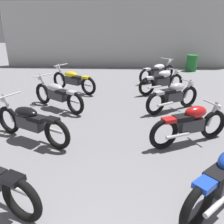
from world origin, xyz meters
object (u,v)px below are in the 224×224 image
object	(u,v)px
motorcycle_left_row_4	(73,80)
oil_drum	(192,63)
motorcycle_right_row_2	(191,124)
motorcycle_right_row_5	(157,72)
motorcycle_right_row_4	(162,81)
motorcycle_left_row_3	(57,94)
motorcycle_left_row_2	(30,122)
motorcycle_right_row_3	(173,96)

from	to	relation	value
motorcycle_left_row_4	oil_drum	world-z (taller)	motorcycle_left_row_4
motorcycle_right_row_2	motorcycle_right_row_5	distance (m)	5.56
motorcycle_left_row_4	motorcycle_right_row_4	world-z (taller)	motorcycle_left_row_4
motorcycle_left_row_4	motorcycle_right_row_4	xyz separation A→B (m)	(3.32, -0.07, 0.01)
motorcycle_left_row_3	motorcycle_right_row_2	size ratio (longest dim) A/B	0.99
motorcycle_left_row_2	oil_drum	distance (m)	9.92
motorcycle_left_row_3	motorcycle_right_row_4	bearing A→B (deg)	27.58
motorcycle_left_row_2	motorcycle_right_row_3	world-z (taller)	motorcycle_left_row_2
motorcycle_right_row_3	motorcycle_right_row_4	xyz separation A→B (m)	(-0.06, 1.80, 0.00)
motorcycle_right_row_2	motorcycle_right_row_5	xyz separation A→B (m)	(0.07, 5.56, -0.01)
motorcycle_right_row_2	motorcycle_right_row_3	bearing A→B (deg)	88.96
motorcycle_left_row_4	motorcycle_right_row_2	world-z (taller)	motorcycle_left_row_4
motorcycle_right_row_3	motorcycle_right_row_5	xyz separation A→B (m)	(0.03, 3.60, -0.01)
motorcycle_right_row_4	oil_drum	xyz separation A→B (m)	(2.27, 4.30, -0.03)
motorcycle_right_row_4	oil_drum	world-z (taller)	motorcycle_right_row_4
motorcycle_left_row_4	oil_drum	distance (m)	7.02
motorcycle_left_row_4	motorcycle_right_row_4	bearing A→B (deg)	-1.18
motorcycle_right_row_5	oil_drum	bearing A→B (deg)	48.87
motorcycle_left_row_3	motorcycle_right_row_5	xyz separation A→B (m)	(3.49, 3.58, 0.00)
motorcycle_right_row_3	oil_drum	size ratio (longest dim) A/B	2.04
motorcycle_left_row_4	motorcycle_right_row_2	bearing A→B (deg)	-48.91
motorcycle_right_row_3	motorcycle_right_row_5	bearing A→B (deg)	89.52
motorcycle_right_row_2	oil_drum	bearing A→B (deg)	74.39
motorcycle_left_row_2	motorcycle_left_row_4	xyz separation A→B (m)	(0.14, 3.86, 0.00)
motorcycle_left_row_3	oil_drum	world-z (taller)	motorcycle_left_row_3
motorcycle_left_row_2	motorcycle_right_row_3	distance (m)	4.04
motorcycle_left_row_2	motorcycle_left_row_4	bearing A→B (deg)	87.95
motorcycle_left_row_3	motorcycle_right_row_3	size ratio (longest dim) A/B	1.06
motorcycle_right_row_4	motorcycle_right_row_5	xyz separation A→B (m)	(0.09, 1.80, -0.01)
motorcycle_left_row_2	motorcycle_right_row_5	bearing A→B (deg)	57.63
motorcycle_left_row_2	motorcycle_left_row_3	size ratio (longest dim) A/B	1.09
motorcycle_left_row_3	motorcycle_left_row_4	distance (m)	1.85
motorcycle_left_row_3	motorcycle_left_row_2	bearing A→B (deg)	-91.50
motorcycle_right_row_4	motorcycle_right_row_5	world-z (taller)	motorcycle_right_row_5
oil_drum	motorcycle_right_row_2	bearing A→B (deg)	-105.61
motorcycle_left_row_2	motorcycle_right_row_2	bearing A→B (deg)	0.53
motorcycle_left_row_3	motorcycle_right_row_3	distance (m)	3.46
oil_drum	motorcycle_right_row_5	bearing A→B (deg)	-131.13
motorcycle_left_row_3	motorcycle_left_row_4	bearing A→B (deg)	87.35
motorcycle_right_row_4	motorcycle_left_row_4	bearing A→B (deg)	178.82
motorcycle_left_row_4	oil_drum	bearing A→B (deg)	37.12
motorcycle_left_row_3	oil_drum	bearing A→B (deg)	46.96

